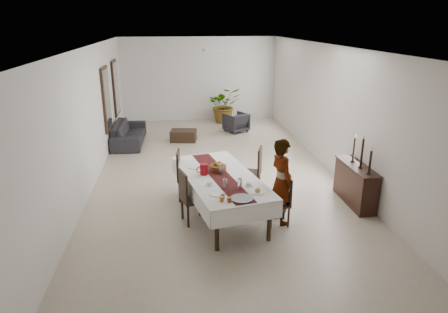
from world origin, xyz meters
TOP-DOWN VIEW (x-y plane):
  - floor at (0.00, 0.00)m, footprint 6.00×12.00m
  - ceiling at (0.00, 0.00)m, footprint 6.00×12.00m
  - wall_back at (0.00, 6.00)m, footprint 6.00×0.02m
  - wall_front at (0.00, -6.00)m, footprint 6.00×0.02m
  - wall_left at (-3.00, 0.00)m, footprint 0.02×12.00m
  - wall_right at (3.00, 0.00)m, footprint 0.02×12.00m
  - dining_table_top at (-0.17, -2.33)m, footprint 1.65×2.85m
  - table_leg_fl at (-0.38, -3.67)m, footprint 0.09×0.09m
  - table_leg_fr at (0.58, -3.47)m, footprint 0.09×0.09m
  - table_leg_bl at (-0.92, -1.19)m, footprint 0.09×0.09m
  - table_leg_br at (0.04, -0.98)m, footprint 0.09×0.09m
  - tablecloth_top at (-0.17, -2.33)m, footprint 1.89×3.09m
  - tablecloth_drape_left at (-0.81, -2.46)m, footprint 0.61×2.82m
  - tablecloth_drape_right at (0.47, -2.19)m, footprint 0.61×2.82m
  - tablecloth_drape_near at (0.13, -3.73)m, footprint 1.29×0.29m
  - tablecloth_drape_far at (-0.47, -0.93)m, footprint 1.29×0.29m
  - table_runner at (-0.17, -2.33)m, footprint 0.97×2.81m
  - red_pitcher at (-0.48, -2.22)m, footprint 0.20×0.20m
  - pitcher_handle at (-0.57, -2.24)m, footprint 0.14×0.05m
  - wine_glass_near at (0.11, -3.01)m, footprint 0.08×0.08m
  - wine_glass_mid at (-0.15, -2.95)m, footprint 0.08×0.08m
  - wine_glass_far at (-0.13, -2.26)m, footprint 0.08×0.08m
  - teacup_right at (0.30, -2.91)m, footprint 0.10×0.10m
  - saucer_right at (0.30, -2.91)m, footprint 0.17×0.17m
  - teacup_left at (-0.41, -2.78)m, footprint 0.10×0.10m
  - saucer_left at (-0.41, -2.78)m, footprint 0.17×0.17m
  - plate_near_right at (0.40, -3.23)m, footprint 0.27×0.27m
  - bread_near_right at (0.40, -3.23)m, footprint 0.10×0.10m
  - plate_near_left at (-0.32, -3.22)m, footprint 0.27×0.27m
  - plate_far_left at (-0.65, -1.80)m, footprint 0.27×0.27m
  - serving_tray at (0.08, -3.47)m, footprint 0.40×0.40m
  - jam_jar_a at (-0.16, -3.56)m, footprint 0.07×0.07m
  - jam_jar_b at (-0.28, -3.52)m, footprint 0.07×0.07m
  - jam_jar_c at (-0.25, -3.39)m, footprint 0.07×0.07m
  - fruit_basket at (-0.17, -2.04)m, footprint 0.33×0.33m
  - fruit_red at (-0.15, -2.01)m, footprint 0.10×0.10m
  - fruit_green at (-0.22, -2.02)m, footprint 0.09×0.09m
  - fruit_yellow at (-0.16, -2.10)m, footprint 0.09×0.09m
  - chair_right_near_seat at (0.90, -2.86)m, footprint 0.42×0.42m
  - chair_right_near_leg_fl at (1.06, -3.04)m, footprint 0.04×0.04m
  - chair_right_near_leg_fr at (1.07, -2.70)m, footprint 0.04×0.04m
  - chair_right_near_leg_bl at (0.73, -3.03)m, footprint 0.04×0.04m
  - chair_right_near_leg_br at (0.73, -2.69)m, footprint 0.04×0.04m
  - chair_right_near_back at (1.09, -2.87)m, footprint 0.04×0.41m
  - chair_right_far_seat at (0.63, -1.36)m, footprint 0.59×0.59m
  - chair_right_far_leg_fl at (0.75, -1.60)m, footprint 0.06×0.06m
  - chair_right_far_leg_fr at (0.88, -1.24)m, footprint 0.06×0.06m
  - chair_right_far_leg_bl at (0.39, -1.47)m, footprint 0.06×0.06m
  - chair_right_far_leg_br at (0.52, -1.11)m, footprint 0.06×0.06m
  - chair_right_far_back at (0.83, -1.43)m, footprint 0.20×0.45m
  - chair_left_near_seat at (-0.71, -2.57)m, footprint 0.56×0.56m
  - chair_left_near_leg_fl at (-0.94, -2.44)m, footprint 0.06×0.06m
  - chair_left_near_leg_fr at (-0.84, -2.80)m, footprint 0.06×0.06m
  - chair_left_near_leg_bl at (-0.58, -2.34)m, footprint 0.06×0.06m
  - chair_left_near_leg_br at (-0.48, -2.69)m, footprint 0.06×0.06m
  - chair_left_near_back at (-0.91, -2.62)m, footprint 0.17×0.45m
  - chair_left_far_seat at (-0.76, -1.48)m, footprint 0.51×0.51m
  - chair_left_far_leg_fl at (-0.94, -1.27)m, footprint 0.05×0.05m
  - chair_left_far_leg_fr at (-0.98, -1.65)m, footprint 0.05×0.05m
  - chair_left_far_leg_bl at (-0.55, -1.31)m, footprint 0.05×0.05m
  - chair_left_far_leg_br at (-0.59, -1.69)m, footprint 0.05×0.05m
  - chair_left_far_back at (-0.98, -1.46)m, footprint 0.09×0.47m
  - woman at (0.96, -2.78)m, footprint 0.55×0.70m
  - sideboard_body at (2.78, -2.15)m, footprint 0.37×1.39m
  - sideboard_top at (2.78, -2.15)m, footprint 0.41×1.45m
  - candlestick_near_base at (2.78, -2.66)m, footprint 0.09×0.09m
  - candlestick_near_shaft at (2.78, -2.66)m, footprint 0.05×0.05m
  - candlestick_near_candle at (2.78, -2.66)m, footprint 0.03×0.03m
  - candlestick_mid_base at (2.78, -2.29)m, footprint 0.09×0.09m
  - candlestick_mid_shaft at (2.78, -2.29)m, footprint 0.05×0.05m
  - candlestick_mid_candle at (2.78, -2.29)m, footprint 0.03×0.03m
  - candlestick_far_base at (2.78, -1.92)m, footprint 0.09×0.09m
  - candlestick_far_shaft at (2.78, -1.92)m, footprint 0.05×0.05m
  - candlestick_far_candle at (2.78, -1.92)m, footprint 0.03×0.03m
  - sofa at (-2.49, 3.03)m, footprint 0.95×2.32m
  - armchair at (1.15, 4.00)m, footprint 0.99×1.00m
  - coffee_table at (-0.74, 3.05)m, footprint 0.91×0.68m
  - potted_plant at (0.92, 5.45)m, footprint 1.30×1.15m
  - mirror_frame_near at (-2.96, 2.20)m, footprint 0.06×1.05m
  - mirror_glass_near at (-2.92, 2.20)m, footprint 0.01×0.90m
  - mirror_frame_far at (-2.96, 4.30)m, footprint 0.06×1.05m
  - mirror_glass_far at (-2.92, 4.30)m, footprint 0.01×0.90m
  - fan_rod at (0.00, 3.00)m, footprint 0.04×0.04m
  - fan_hub at (0.00, 3.00)m, footprint 0.16×0.16m
  - fan_blade_n at (0.00, 3.35)m, footprint 0.10×0.55m
  - fan_blade_s at (0.00, 2.65)m, footprint 0.10×0.55m
  - fan_blade_e at (0.35, 3.00)m, footprint 0.55×0.10m
  - fan_blade_w at (-0.35, 3.00)m, footprint 0.55×0.10m

SIDE VIEW (x-z plane):
  - floor at x=0.00m, z-range 0.00..0.00m
  - coffee_table at x=-0.74m, z-range 0.00..0.37m
  - chair_right_near_leg_fl at x=1.06m, z-range 0.00..0.41m
  - chair_right_near_leg_fr at x=1.07m, z-range 0.00..0.41m
  - chair_right_near_leg_bl at x=0.73m, z-range 0.00..0.41m
  - chair_right_near_leg_br at x=0.73m, z-range 0.00..0.41m
  - chair_left_near_leg_fl at x=-0.94m, z-range 0.00..0.45m
  - chair_left_near_leg_fr at x=-0.84m, z-range 0.00..0.45m
  - chair_left_near_leg_bl at x=-0.58m, z-range 0.00..0.45m
  - chair_left_near_leg_br at x=-0.48m, z-range 0.00..0.45m
  - chair_right_far_leg_fl at x=0.75m, z-range 0.00..0.46m
  - chair_right_far_leg_fr at x=0.88m, z-range 0.00..0.46m
  - chair_right_far_leg_bl at x=0.39m, z-range 0.00..0.46m
  - chair_right_far_leg_br at x=0.52m, z-range 0.00..0.46m
  - chair_left_far_leg_fl at x=-0.94m, z-range 0.00..0.46m
  - chair_left_far_leg_fr at x=-0.98m, z-range 0.00..0.46m
  - chair_left_far_leg_bl at x=-0.55m, z-range 0.00..0.46m
  - chair_left_far_leg_br at x=-0.59m, z-range 0.00..0.46m
  - sofa at x=-2.49m, z-range 0.00..0.67m
  - armchair at x=1.15m, z-range 0.00..0.68m
  - table_leg_fl at x=-0.38m, z-range 0.00..0.78m
  - table_leg_fr at x=0.58m, z-range 0.00..0.78m
  - table_leg_bl at x=-0.92m, z-range 0.00..0.78m
  - table_leg_br at x=0.04m, z-range 0.00..0.78m
  - sideboard_body at x=2.78m, z-range 0.00..0.84m
  - chair_right_near_seat at x=0.90m, z-range 0.41..0.46m
  - chair_left_near_seat at x=-0.71m, z-range 0.45..0.50m
  - chair_right_far_seat at x=0.63m, z-range 0.46..0.51m
  - chair_left_far_seat at x=-0.76m, z-range 0.46..0.52m
  - tablecloth_drape_left at x=-0.81m, z-range 0.51..0.85m
  - tablecloth_drape_right at x=0.47m, z-range 0.51..0.85m
  - tablecloth_drape_near at x=0.13m, z-range 0.51..0.85m
  - tablecloth_drape_far at x=-0.47m, z-range 0.51..0.85m
  - potted_plant at x=0.92m, z-range 0.00..1.36m
  - chair_right_near_back at x=1.09m, z-range 0.45..0.98m
  - chair_left_near_back at x=-0.91m, z-range 0.49..1.07m
  - chair_right_far_back at x=0.83m, z-range 0.51..1.10m
  - chair_left_far_back at x=-0.98m, z-range 0.51..1.11m
  - dining_table_top at x=-0.17m, z-range 0.78..0.84m
  - tablecloth_top at x=-0.17m, z-range 0.84..0.85m
  - sideboard_top at x=2.78m, z-range 0.84..0.86m
  - woman at x=0.96m, z-range 0.00..1.70m
  - table_runner at x=-0.17m, z-range 0.85..0.85m
  - saucer_right at x=0.30m, z-range 0.85..0.86m
  - saucer_left at x=-0.41m, z-range 0.85..0.86m
  - plate_near_right at x=0.40m, z-range 0.85..0.87m
  - plate_near_left at x=-0.32m, z-range 0.85..0.87m
  - plate_far_left at x=-0.65m, z-range 0.85..0.87m
  - serving_tray at x=0.08m, z-range 0.85..0.87m
  - candlestick_near_base at x=2.78m, z-range 0.86..0.89m
  - candlestick_mid_base at x=2.78m, z-range 0.86..0.89m
  - candlestick_far_base at x=2.78m, z-range 0.86..0.89m
  - teacup_right at x=0.30m, z-range 0.85..0.92m
  - teacup_left at x=-0.41m, z-range 0.85..0.92m
  - bread_near_right at x=0.40m, z-range 0.84..0.94m
  - jam_jar_a at x=-0.16m, z-range 0.85..0.93m
  - jam_jar_b at x=-0.28m, z-range 0.85..0.93m
  - jam_jar_c at x=-0.25m, z-range 0.85..0.93m
  - fruit_basket at x=-0.17m, z-range 0.85..0.96m
  - wine_glass_near at x=0.11m, z-range 0.85..1.04m
  - wine_glass_mid at x=-0.15m, z-range 0.85..1.04m
  - wine_glass_far at x=-0.13m, z-range 0.85..1.04m
  - red_pitcher at x=-0.48m, z-range 0.85..1.07m
  - pitcher_handle at x=-0.57m, z-range 0.89..1.03m
  - fruit_red at x=-0.15m, z-range 0.94..1.04m
  - fruit_green at x=-0.22m, z-range 0.94..1.03m
  - fruit_yellow at x=-0.16m, z-range 0.94..1.04m
  - candlestick_near_shaft at x=2.78m, z-range 0.89..1.35m
  - candlestick_far_shaft at x=2.78m, z-range 0.89..1.40m
  - candlestick_mid_shaft at x=2.78m, z-range 0.89..1.49m
  - candlestick_near_candle at x=2.78m, z-range 1.35..1.43m
  - candlestick_far_candle at x=2.78m, z-range 1.40..1.48m
  - candlestick_mid_candle at x=2.78m, z-range 1.49..1.57m
  - wall_back at x=0.00m, z-range 0.00..3.20m
  - wall_front at x=0.00m, z-range 0.00..3.20m
  - wall_left at x=-3.00m, z-range 0.00..3.20m
  - wall_right at x=3.00m, z-range 0.00..3.20m
  - mirror_frame_near at x=-2.96m, z-range 0.67..2.53m
  - mirror_glass_near at x=-2.92m, z-range 0.75..2.45m
  - mirror_frame_far at x=-2.96m, z-range 0.67..2.53m
  - mirror_glass_far at x=-2.92m, z-range 0.75..2.45m
  - fan_hub at x=0.00m, z-range 2.86..2.94m
  - fan_blade_n at x=0.00m, z-range 2.89..2.91m
  - fan_blade_s at x=0.00m, z-range 2.89..2.91m
  - fan_blade_e at x=0.35m, z-range 2.89..2.91m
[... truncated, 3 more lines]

